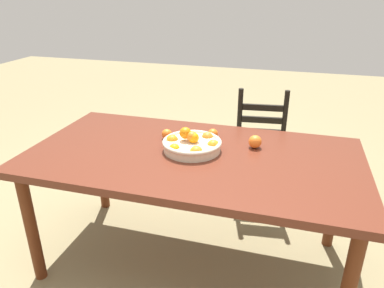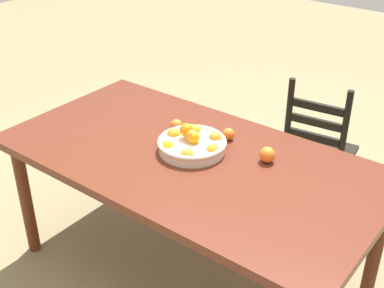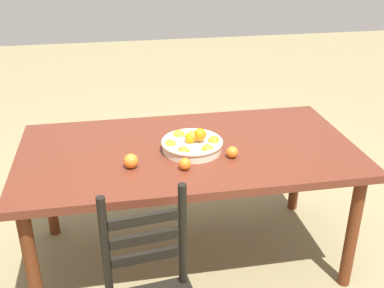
% 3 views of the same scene
% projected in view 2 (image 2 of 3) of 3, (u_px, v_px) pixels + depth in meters
% --- Properties ---
extents(ground_plane, '(12.00, 12.00, 0.00)m').
position_uv_depth(ground_plane, '(190.00, 272.00, 2.88)').
color(ground_plane, '#867954').
extents(dining_table, '(1.88, 0.99, 0.76)m').
position_uv_depth(dining_table, '(190.00, 168.00, 2.55)').
color(dining_table, '#5A2719').
rests_on(dining_table, ground).
extents(chair_near_window, '(0.42, 0.42, 0.96)m').
position_uv_depth(chair_near_window, '(317.00, 155.00, 3.10)').
color(chair_near_window, black).
rests_on(chair_near_window, ground).
extents(fruit_bowl, '(0.34, 0.34, 0.13)m').
position_uv_depth(fruit_bowl, '(192.00, 144.00, 2.53)').
color(fruit_bowl, beige).
rests_on(fruit_bowl, dining_table).
extents(orange_loose_0, '(0.08, 0.08, 0.08)m').
position_uv_depth(orange_loose_0, '(267.00, 155.00, 2.44)').
color(orange_loose_0, orange).
rests_on(orange_loose_0, dining_table).
extents(orange_loose_1, '(0.06, 0.06, 0.06)m').
position_uv_depth(orange_loose_1, '(176.00, 125.00, 2.72)').
color(orange_loose_1, orange).
rests_on(orange_loose_1, dining_table).
extents(orange_loose_2, '(0.06, 0.06, 0.06)m').
position_uv_depth(orange_loose_2, '(228.00, 134.00, 2.63)').
color(orange_loose_2, orange).
rests_on(orange_loose_2, dining_table).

